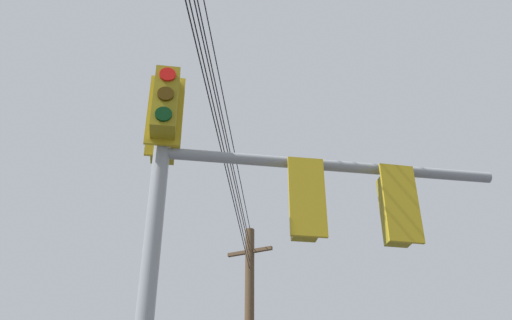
# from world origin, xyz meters

# --- Properties ---
(signal_mast_assembly) EXTENTS (4.35, 1.95, 6.86)m
(signal_mast_assembly) POSITION_xyz_m (-0.09, -0.31, 4.90)
(signal_mast_assembly) COLOR gray
(signal_mast_assembly) RESTS_ON ground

